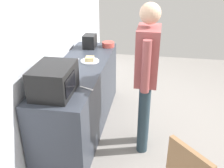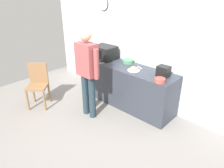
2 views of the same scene
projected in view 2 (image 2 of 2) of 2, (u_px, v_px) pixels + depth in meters
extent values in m
plane|color=gray|center=(87.00, 129.00, 3.92)|extent=(6.00, 6.00, 0.00)
cube|color=silver|center=(141.00, 44.00, 4.43)|extent=(5.40, 0.10, 2.60)
cylinder|color=white|center=(103.00, 4.00, 4.71)|extent=(0.26, 0.03, 0.26)
cylinder|color=black|center=(103.00, 4.00, 4.71)|extent=(0.29, 0.02, 0.29)
cube|color=#333842|center=(128.00, 86.00, 4.56)|extent=(2.12, 0.62, 0.88)
cube|color=black|center=(105.00, 52.00, 4.78)|extent=(0.50, 0.38, 0.30)
cube|color=black|center=(97.00, 54.00, 4.69)|extent=(0.30, 0.01, 0.18)
cylinder|color=white|center=(134.00, 70.00, 4.18)|extent=(0.25, 0.25, 0.01)
cube|color=#D3B879|center=(134.00, 69.00, 4.17)|extent=(0.12, 0.12, 0.05)
cylinder|color=#C64C42|center=(160.00, 80.00, 3.68)|extent=(0.19, 0.19, 0.07)
cylinder|color=#4C8E60|center=(128.00, 61.00, 4.58)|extent=(0.24, 0.24, 0.08)
cube|color=black|center=(163.00, 71.00, 3.88)|extent=(0.22, 0.18, 0.20)
cube|color=silver|center=(140.00, 67.00, 4.33)|extent=(0.16, 0.10, 0.01)
cube|color=silver|center=(100.00, 63.00, 4.56)|extent=(0.08, 0.17, 0.01)
cylinder|color=#263842|center=(92.00, 97.00, 4.11)|extent=(0.13, 0.13, 0.88)
cylinder|color=#263842|center=(85.00, 94.00, 4.23)|extent=(0.13, 0.13, 0.88)
cube|color=#9E4C4C|center=(87.00, 60.00, 3.85)|extent=(0.40, 0.24, 0.61)
cylinder|color=#9E4C4C|center=(96.00, 64.00, 3.70)|extent=(0.09, 0.09, 0.55)
cylinder|color=#9E4C4C|center=(78.00, 58.00, 4.01)|extent=(0.09, 0.09, 0.55)
sphere|color=#D1A889|center=(85.00, 35.00, 3.65)|extent=(0.22, 0.22, 0.22)
cylinder|color=olive|center=(28.00, 101.00, 4.42)|extent=(0.04, 0.04, 0.45)
cylinder|color=olive|center=(45.00, 101.00, 4.41)|extent=(0.04, 0.04, 0.45)
cylinder|color=olive|center=(34.00, 93.00, 4.74)|extent=(0.04, 0.04, 0.45)
cylinder|color=olive|center=(49.00, 93.00, 4.73)|extent=(0.04, 0.04, 0.45)
cube|color=olive|center=(37.00, 87.00, 4.47)|extent=(0.56, 0.56, 0.04)
cube|color=olive|center=(38.00, 73.00, 4.53)|extent=(0.32, 0.30, 0.45)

